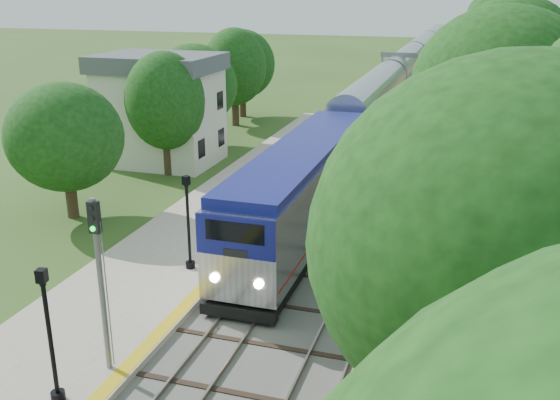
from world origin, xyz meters
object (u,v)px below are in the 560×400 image
(train, at_px, (403,81))
(signal_platform, at_px, (99,267))
(signal_gantry, at_px, (421,67))
(signal_farside, at_px, (436,145))
(lamppost_far, at_px, (189,228))
(lamppost_mid, at_px, (51,344))
(station_building, at_px, (160,108))

(train, relative_size, signal_platform, 17.66)
(signal_gantry, height_order, signal_platform, signal_platform)
(train, height_order, signal_farside, signal_farside)
(train, bearing_deg, signal_platform, -92.92)
(signal_gantry, height_order, lamppost_far, signal_gantry)
(lamppost_mid, xyz_separation_m, lamppost_far, (-0.22, 10.07, -0.04))
(station_building, distance_m, lamppost_far, 20.17)
(signal_gantry, distance_m, train, 7.39)
(signal_gantry, bearing_deg, lamppost_far, -98.27)
(signal_platform, xyz_separation_m, signal_farside, (9.10, 19.82, -0.02))
(station_building, xyz_separation_m, lamppost_mid, (10.55, -27.30, -1.71))
(lamppost_far, xyz_separation_m, signal_farside, (9.87, 11.79, 1.74))
(station_building, distance_m, lamppost_mid, 29.31)
(train, relative_size, lamppost_mid, 23.84)
(signal_gantry, xyz_separation_m, signal_farside, (3.73, -30.43, -0.74))
(station_building, bearing_deg, lamppost_far, -59.06)
(signal_farside, bearing_deg, signal_platform, -114.66)
(station_building, xyz_separation_m, lamppost_far, (10.33, -17.23, -1.75))
(signal_gantry, distance_m, signal_farside, 30.67)
(station_building, distance_m, signal_platform, 27.59)
(station_building, xyz_separation_m, train, (14.00, 31.53, -1.68))
(station_building, height_order, signal_farside, station_building)
(lamppost_mid, distance_m, lamppost_far, 10.07)
(signal_gantry, relative_size, lamppost_mid, 1.87)
(train, xyz_separation_m, lamppost_mid, (-3.45, -58.83, -0.03))
(signal_gantry, bearing_deg, signal_farside, -83.01)
(lamppost_far, relative_size, signal_platform, 0.72)
(station_building, relative_size, lamppost_mid, 1.92)
(signal_gantry, distance_m, signal_platform, 50.55)
(station_building, height_order, lamppost_far, station_building)
(train, bearing_deg, station_building, -113.94)
(lamppost_far, distance_m, signal_platform, 8.26)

